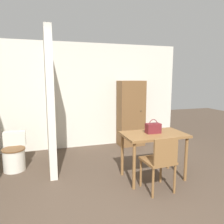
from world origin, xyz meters
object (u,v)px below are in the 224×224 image
Objects in this scene: dining_table at (154,139)px; wooden_cabinet at (131,113)px; handbag at (153,128)px; toilet at (14,154)px; wooden_chair at (160,160)px.

wooden_cabinet is (0.35, 1.84, 0.14)m from dining_table.
toilet is at bearing 154.86° from handbag.
dining_table is at bearing -25.65° from toilet.
dining_table is 0.64× the size of wooden_cabinet.
wooden_cabinet is (0.47, 2.29, 0.32)m from wooden_chair.
wooden_chair is at bearing -101.71° from wooden_cabinet.
handbag is 0.15× the size of wooden_cabinet.
handbag is (0.13, 0.48, 0.37)m from wooden_chair.
toilet is at bearing 154.35° from dining_table.
handbag is 1.85m from wooden_cabinet.
dining_table is 4.28× the size of handbag.
dining_table is 2.56m from toilet.
wooden_chair is 0.62m from handbag.
wooden_cabinet is at bearing 79.11° from handbag.
wooden_cabinet is at bearing 75.24° from wooden_chair.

